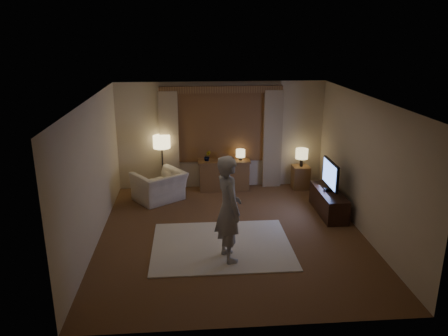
{
  "coord_description": "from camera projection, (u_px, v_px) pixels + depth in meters",
  "views": [
    {
      "loc": [
        -0.77,
        -7.56,
        3.74
      ],
      "look_at": [
        -0.1,
        0.6,
        1.15
      ],
      "focal_mm": 35.0,
      "sensor_mm": 36.0,
      "label": 1
    }
  ],
  "objects": [
    {
      "name": "picture_frame",
      "position": [
        224.0,
        158.0,
        10.51
      ],
      "size": [
        0.16,
        0.02,
        0.2
      ],
      "primitive_type": "cube",
      "color": "brown",
      "rests_on": "sideboard"
    },
    {
      "name": "tv",
      "position": [
        331.0,
        175.0,
        9.09
      ],
      "size": [
        0.22,
        0.91,
        0.65
      ],
      "color": "black",
      "rests_on": "tv_stand"
    },
    {
      "name": "side_table",
      "position": [
        300.0,
        177.0,
        10.76
      ],
      "size": [
        0.4,
        0.4,
        0.56
      ],
      "primitive_type": "cube",
      "color": "brown",
      "rests_on": "floor"
    },
    {
      "name": "plant",
      "position": [
        207.0,
        156.0,
        10.46
      ],
      "size": [
        0.17,
        0.13,
        0.3
      ],
      "primitive_type": "imported",
      "color": "#999999",
      "rests_on": "sideboard"
    },
    {
      "name": "tv_stand",
      "position": [
        328.0,
        202.0,
        9.27
      ],
      "size": [
        0.45,
        1.4,
        0.5
      ],
      "primitive_type": "cube",
      "color": "black",
      "rests_on": "floor"
    },
    {
      "name": "person",
      "position": [
        228.0,
        209.0,
        7.19
      ],
      "size": [
        0.59,
        0.75,
        1.82
      ],
      "primitive_type": "imported",
      "rotation": [
        0.0,
        0.0,
        1.83
      ],
      "color": "#9F9993",
      "rests_on": "rug"
    },
    {
      "name": "floor_lamp",
      "position": [
        162.0,
        145.0,
        10.29
      ],
      "size": [
        0.4,
        0.4,
        1.38
      ],
      "color": "black",
      "rests_on": "floor"
    },
    {
      "name": "room",
      "position": [
        230.0,
        160.0,
        8.44
      ],
      "size": [
        5.04,
        5.54,
        2.64
      ],
      "color": "brown",
      "rests_on": "ground"
    },
    {
      "name": "table_lamp_sideboard",
      "position": [
        241.0,
        154.0,
        10.51
      ],
      "size": [
        0.22,
        0.22,
        0.3
      ],
      "color": "black",
      "rests_on": "sideboard"
    },
    {
      "name": "armchair",
      "position": [
        159.0,
        186.0,
        9.95
      ],
      "size": [
        1.37,
        1.34,
        0.68
      ],
      "primitive_type": "imported",
      "rotation": [
        0.0,
        0.0,
        -2.52
      ],
      "color": "beige",
      "rests_on": "floor"
    },
    {
      "name": "table_lamp_side",
      "position": [
        302.0,
        154.0,
        10.58
      ],
      "size": [
        0.3,
        0.3,
        0.44
      ],
      "color": "black",
      "rests_on": "side_table"
    },
    {
      "name": "sideboard",
      "position": [
        224.0,
        176.0,
        10.64
      ],
      "size": [
        1.2,
        0.4,
        0.7
      ],
      "primitive_type": "cube",
      "color": "brown",
      "rests_on": "floor"
    },
    {
      "name": "rug",
      "position": [
        222.0,
        245.0,
        7.92
      ],
      "size": [
        2.5,
        2.0,
        0.02
      ],
      "primitive_type": "cube",
      "color": "beige",
      "rests_on": "floor"
    }
  ]
}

